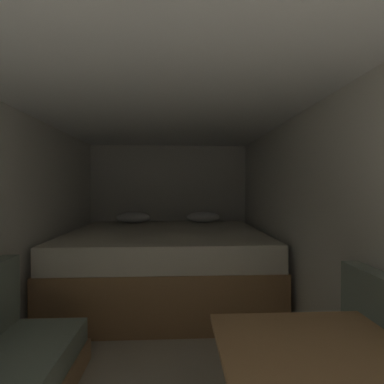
{
  "coord_description": "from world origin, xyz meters",
  "views": [
    {
      "loc": [
        0.13,
        -0.27,
        1.32
      ],
      "look_at": [
        0.28,
        2.72,
        1.27
      ],
      "focal_mm": 27.57,
      "sensor_mm": 36.0,
      "label": 1
    }
  ],
  "objects": [
    {
      "name": "wall_back",
      "position": [
        0.0,
        4.31,
        0.98
      ],
      "size": [
        2.49,
        0.05,
        1.96
      ],
      "primitive_type": "cube",
      "color": "silver",
      "rests_on": "ground"
    },
    {
      "name": "ground_plane",
      "position": [
        0.0,
        1.93,
        0.0
      ],
      "size": [
        6.71,
        6.71,
        0.0
      ],
      "primitive_type": "plane",
      "color": "#B2A893"
    },
    {
      "name": "ceiling_slab",
      "position": [
        0.0,
        1.93,
        1.99
      ],
      "size": [
        2.49,
        4.71,
        0.05
      ],
      "primitive_type": "cube",
      "color": "white",
      "rests_on": "wall_left"
    },
    {
      "name": "dinette_table",
      "position": [
        0.65,
        0.79,
        0.62
      ],
      "size": [
        0.73,
        0.67,
        0.71
      ],
      "color": "#9E7247",
      "rests_on": "ground"
    },
    {
      "name": "wall_right",
      "position": [
        1.22,
        1.93,
        0.98
      ],
      "size": [
        0.05,
        4.71,
        1.96
      ],
      "primitive_type": "cube",
      "color": "silver",
      "rests_on": "ground"
    },
    {
      "name": "bed",
      "position": [
        0.0,
        3.26,
        0.4
      ],
      "size": [
        2.27,
        1.98,
        0.96
      ],
      "color": "#9E7247",
      "rests_on": "ground"
    }
  ]
}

